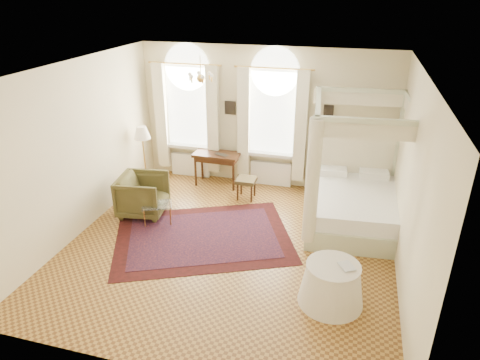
# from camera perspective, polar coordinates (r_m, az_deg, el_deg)

# --- Properties ---
(ground) EXTENTS (6.00, 6.00, 0.00)m
(ground) POSITION_cam_1_polar(r_m,az_deg,el_deg) (8.21, -1.42, -8.80)
(ground) COLOR olive
(ground) RESTS_ON ground
(room_walls) EXTENTS (6.00, 6.00, 6.00)m
(room_walls) POSITION_cam_1_polar(r_m,az_deg,el_deg) (7.30, -1.58, 4.26)
(room_walls) COLOR beige
(room_walls) RESTS_ON ground
(window_left) EXTENTS (1.62, 0.27, 3.29)m
(window_left) POSITION_cam_1_polar(r_m,az_deg,el_deg) (10.64, -6.95, 7.91)
(window_left) COLOR silver
(window_left) RESTS_ON room_walls
(window_right) EXTENTS (1.62, 0.27, 3.29)m
(window_right) POSITION_cam_1_polar(r_m,az_deg,el_deg) (10.06, 4.32, 7.04)
(window_right) COLOR silver
(window_right) RESTS_ON room_walls
(chandelier) EXTENTS (0.51, 0.45, 0.50)m
(chandelier) POSITION_cam_1_polar(r_m,az_deg,el_deg) (8.43, -5.26, 13.51)
(chandelier) COLOR #BE913F
(chandelier) RESTS_ON room_walls
(wall_pictures) EXTENTS (2.54, 0.03, 0.39)m
(wall_pictures) POSITION_cam_1_polar(r_m,az_deg,el_deg) (10.06, 3.86, 9.44)
(wall_pictures) COLOR black
(wall_pictures) RESTS_ON room_walls
(canopy_bed) EXTENTS (2.15, 2.55, 2.58)m
(canopy_bed) POSITION_cam_1_polar(r_m,az_deg,el_deg) (8.90, 15.06, -2.51)
(canopy_bed) COLOR beige
(canopy_bed) RESTS_ON ground
(nightstand) EXTENTS (0.55, 0.52, 0.66)m
(nightstand) POSITION_cam_1_polar(r_m,az_deg,el_deg) (10.17, 17.21, -0.86)
(nightstand) COLOR #3E2210
(nightstand) RESTS_ON ground
(nightstand_lamp) EXTENTS (0.28, 0.28, 0.41)m
(nightstand_lamp) POSITION_cam_1_polar(r_m,az_deg,el_deg) (9.98, 18.16, 2.28)
(nightstand_lamp) COLOR #BE913F
(nightstand_lamp) RESTS_ON nightstand
(writing_desk) EXTENTS (1.11, 0.59, 0.82)m
(writing_desk) POSITION_cam_1_polar(r_m,az_deg,el_deg) (10.34, -3.09, 2.97)
(writing_desk) COLOR #3E2210
(writing_desk) RESTS_ON ground
(laptop) EXTENTS (0.40, 0.33, 0.03)m
(laptop) POSITION_cam_1_polar(r_m,az_deg,el_deg) (10.20, -2.32, 3.46)
(laptop) COLOR black
(laptop) RESTS_ON writing_desk
(stool) EXTENTS (0.44, 0.44, 0.50)m
(stool) POSITION_cam_1_polar(r_m,az_deg,el_deg) (9.76, 0.84, -0.24)
(stool) COLOR #43371D
(stool) RESTS_ON ground
(armchair) EXTENTS (1.08, 1.06, 0.88)m
(armchair) POSITION_cam_1_polar(r_m,az_deg,el_deg) (9.34, -12.82, -1.94)
(armchair) COLOR #423C1C
(armchair) RESTS_ON ground
(coffee_table) EXTENTS (0.72, 0.63, 0.41)m
(coffee_table) POSITION_cam_1_polar(r_m,az_deg,el_deg) (8.96, -10.99, -3.45)
(coffee_table) COLOR white
(coffee_table) RESTS_ON ground
(floor_lamp) EXTENTS (0.39, 0.39, 1.53)m
(floor_lamp) POSITION_cam_1_polar(r_m,az_deg,el_deg) (10.26, -12.92, 5.75)
(floor_lamp) COLOR #BE913F
(floor_lamp) RESTS_ON ground
(oriental_rug) EXTENTS (4.05, 3.58, 0.01)m
(oriental_rug) POSITION_cam_1_polar(r_m,az_deg,el_deg) (8.50, -4.95, -7.53)
(oriental_rug) COLOR #431110
(oriental_rug) RESTS_ON ground
(side_table) EXTENTS (1.01, 1.01, 0.69)m
(side_table) POSITION_cam_1_polar(r_m,az_deg,el_deg) (6.89, 12.11, -13.41)
(side_table) COLOR white
(side_table) RESTS_ON ground
(book) EXTENTS (0.30, 0.32, 0.02)m
(book) POSITION_cam_1_polar(r_m,az_deg,el_deg) (6.64, 13.32, -11.28)
(book) COLOR black
(book) RESTS_ON side_table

